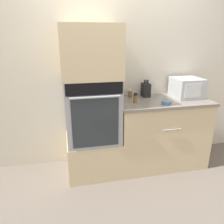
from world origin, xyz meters
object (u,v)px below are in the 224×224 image
Objects in this scene: knife_block at (146,90)px; condiment_jar_near at (130,93)px; wall_oven at (92,109)px; condiment_jar_mid at (135,98)px; condiment_jar_far at (121,95)px; bowl at (167,102)px; microwave at (187,87)px.

knife_block is 0.21m from condiment_jar_near.
wall_oven is 0.54m from condiment_jar_mid.
condiment_jar_near is at bearing -3.22° from condiment_jar_far.
knife_block reaches higher than bowl.
microwave is 3.22× the size of condiment_jar_mid.
condiment_jar_mid is (0.52, -0.04, 0.12)m from wall_oven.
condiment_jar_near is at bearing 130.42° from bowl.
condiment_jar_near is (0.53, 0.21, 0.11)m from wall_oven.
condiment_jar_mid is at bearing 157.35° from bowl.
condiment_jar_near is at bearing 177.94° from knife_block.
microwave reaches higher than condiment_jar_mid.
bowl is at bearing -49.58° from condiment_jar_near.
wall_oven is 9.48× the size of condiment_jar_far.
microwave is at bearing -10.07° from condiment_jar_near.
wall_oven is 2.04× the size of microwave.
condiment_jar_mid reaches higher than condiment_jar_far.
wall_oven reaches higher than condiment_jar_mid.
knife_block is at bearing 47.27° from condiment_jar_mid.
condiment_jar_near is at bearing 87.77° from condiment_jar_mid.
wall_oven reaches higher than condiment_jar_near.
microwave is at bearing -13.22° from knife_block.
bowl is 1.08× the size of condiment_jar_near.
bowl is at bearing -11.79° from wall_oven.
knife_block is (-0.52, 0.12, -0.03)m from microwave.
microwave is 0.75m from condiment_jar_mid.
bowl is (0.12, -0.38, -0.07)m from knife_block.
knife_block is 0.33m from condiment_jar_mid.
condiment_jar_mid is at bearing -66.88° from condiment_jar_far.
wall_oven is 3.40× the size of knife_block.
bowl is 1.00× the size of condiment_jar_mid.
condiment_jar_near is 0.93× the size of condiment_jar_mid.
microwave is at bearing 8.92° from condiment_jar_mid.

